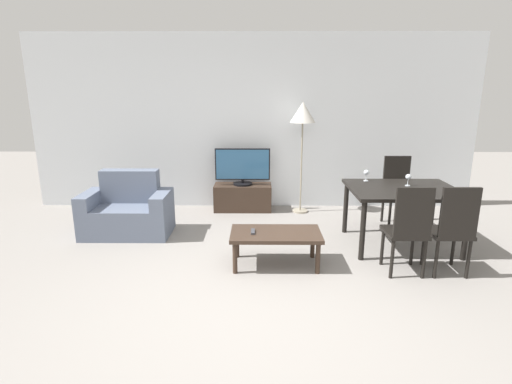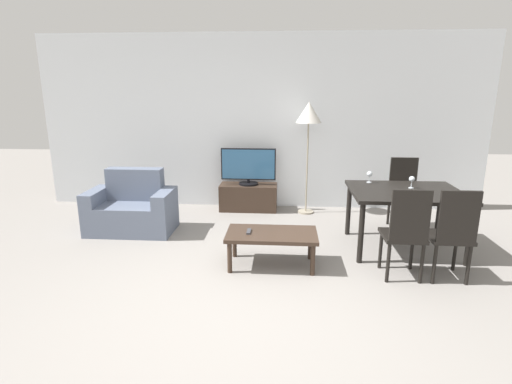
# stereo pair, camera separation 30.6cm
# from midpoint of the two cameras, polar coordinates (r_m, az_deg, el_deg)

# --- Properties ---
(ground_plane) EXTENTS (18.00, 18.00, 0.00)m
(ground_plane) POSITION_cam_midpoint_polar(r_m,az_deg,el_deg) (3.62, -0.06, -16.59)
(ground_plane) COLOR gray
(wall_back) EXTENTS (7.00, 0.06, 2.70)m
(wall_back) POSITION_cam_midpoint_polar(r_m,az_deg,el_deg) (6.37, 2.09, 9.85)
(wall_back) COLOR silver
(wall_back) RESTS_ON ground_plane
(armchair) EXTENTS (1.12, 0.64, 0.83)m
(armchair) POSITION_cam_midpoint_polar(r_m,az_deg,el_deg) (5.57, -15.78, -2.44)
(armchair) COLOR slate
(armchair) RESTS_ON ground_plane
(tv_stand) EXTENTS (0.89, 0.39, 0.41)m
(tv_stand) POSITION_cam_midpoint_polar(r_m,az_deg,el_deg) (6.31, 0.31, -0.74)
(tv_stand) COLOR #38281E
(tv_stand) RESTS_ON ground_plane
(tv) EXTENTS (0.85, 0.30, 0.57)m
(tv) POSITION_cam_midpoint_polar(r_m,az_deg,el_deg) (6.20, 0.32, 3.64)
(tv) COLOR black
(tv) RESTS_ON tv_stand
(coffee_table) EXTENTS (0.97, 0.52, 0.38)m
(coffee_table) POSITION_cam_midpoint_polar(r_m,az_deg,el_deg) (4.32, 4.30, -6.41)
(coffee_table) COLOR #38281E
(coffee_table) RESTS_ON ground_plane
(dining_table) EXTENTS (1.27, 1.01, 0.72)m
(dining_table) POSITION_cam_midpoint_polar(r_m,az_deg,el_deg) (5.04, 22.25, -0.66)
(dining_table) COLOR black
(dining_table) RESTS_ON ground_plane
(dining_chair_near) EXTENTS (0.40, 0.40, 0.96)m
(dining_chair_near) POSITION_cam_midpoint_polar(r_m,az_deg,el_deg) (4.26, 22.55, -5.08)
(dining_chair_near) COLOR black
(dining_chair_near) RESTS_ON ground_plane
(dining_chair_far) EXTENTS (0.40, 0.40, 0.96)m
(dining_chair_far) POSITION_cam_midpoint_polar(r_m,az_deg,el_deg) (5.89, 21.80, 0.26)
(dining_chair_far) COLOR black
(dining_chair_far) RESTS_ON ground_plane
(dining_chair_near_right) EXTENTS (0.40, 0.40, 0.96)m
(dining_chair_near_right) POSITION_cam_midpoint_polar(r_m,az_deg,el_deg) (4.42, 28.05, -4.99)
(dining_chair_near_right) COLOR black
(dining_chair_near_right) RESTS_ON ground_plane
(floor_lamp) EXTENTS (0.38, 0.38, 1.69)m
(floor_lamp) POSITION_cam_midpoint_polar(r_m,az_deg,el_deg) (6.02, 9.02, 10.60)
(floor_lamp) COLOR gray
(floor_lamp) RESTS_ON ground_plane
(remote_primary) EXTENTS (0.04, 0.15, 0.02)m
(remote_primary) POSITION_cam_midpoint_polar(r_m,az_deg,el_deg) (4.29, 1.02, -5.67)
(remote_primary) COLOR #38383D
(remote_primary) RESTS_ON coffee_table
(wine_glass_left) EXTENTS (0.07, 0.07, 0.15)m
(wine_glass_left) POSITION_cam_midpoint_polar(r_m,az_deg,el_deg) (5.12, 22.98, 1.60)
(wine_glass_left) COLOR silver
(wine_glass_left) RESTS_ON dining_table
(wine_glass_center) EXTENTS (0.07, 0.07, 0.15)m
(wine_glass_center) POSITION_cam_midpoint_polar(r_m,az_deg,el_deg) (5.25, 17.54, 2.37)
(wine_glass_center) COLOR silver
(wine_glass_center) RESTS_ON dining_table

